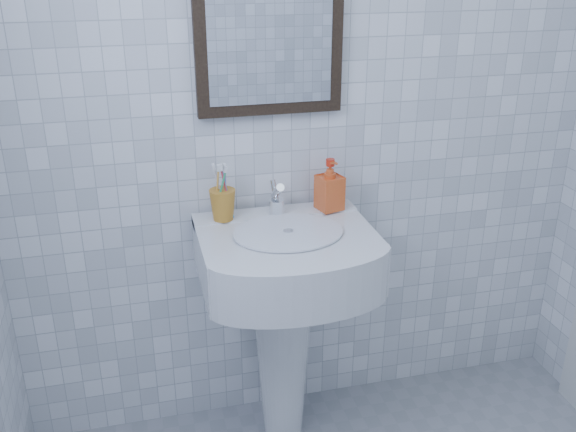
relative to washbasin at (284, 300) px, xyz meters
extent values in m
cube|color=white|center=(0.15, 0.21, 0.64)|extent=(2.20, 0.02, 2.50)
cone|color=white|center=(0.00, 0.03, -0.24)|extent=(0.23, 0.23, 0.73)
cube|color=white|center=(0.00, -0.03, 0.20)|extent=(0.59, 0.42, 0.18)
cube|color=white|center=(0.00, 0.14, 0.27)|extent=(0.59, 0.10, 0.03)
cylinder|color=white|center=(0.00, -0.06, 0.29)|extent=(0.37, 0.37, 0.01)
cylinder|color=silver|center=(0.00, 0.11, 0.32)|extent=(0.05, 0.05, 0.05)
cylinder|color=silver|center=(0.00, 0.09, 0.38)|extent=(0.03, 0.10, 0.09)
cylinder|color=silver|center=(0.00, 0.13, 0.36)|extent=(0.03, 0.06, 0.10)
imported|color=red|center=(0.20, 0.11, 0.38)|extent=(0.10, 0.10, 0.19)
cube|color=black|center=(0.00, 0.19, 0.94)|extent=(0.50, 0.04, 0.62)
cube|color=white|center=(0.00, 0.18, 0.94)|extent=(0.42, 0.00, 0.54)
camera|label=1|loc=(-0.47, -1.93, 1.18)|focal=40.00mm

